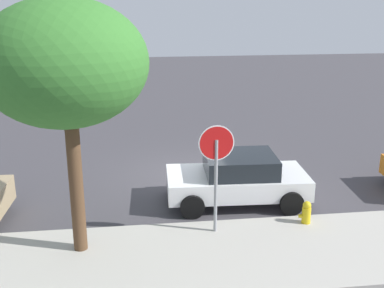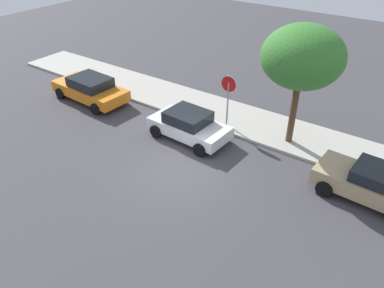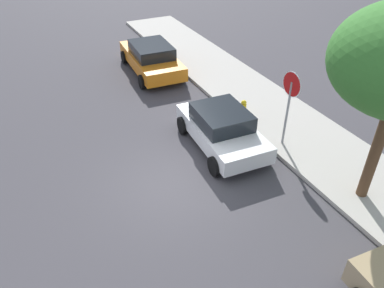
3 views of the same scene
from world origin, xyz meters
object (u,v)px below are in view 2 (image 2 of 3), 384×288
(parked_car_white, at_px, (189,125))
(fire_hydrant, at_px, (188,110))
(parked_car_tan, at_px, (372,183))
(parked_car_orange, at_px, (90,89))
(stop_sign, at_px, (228,93))
(street_tree_near_corner, at_px, (303,57))

(parked_car_white, distance_m, fire_hydrant, 2.24)
(parked_car_tan, relative_size, parked_car_orange, 0.87)
(parked_car_tan, bearing_deg, parked_car_white, -177.46)
(parked_car_white, xyz_separation_m, parked_car_orange, (-6.90, 0.11, 0.02))
(parked_car_white, distance_m, parked_car_tan, 8.12)
(stop_sign, height_order, street_tree_near_corner, street_tree_near_corner)
(stop_sign, xyz_separation_m, fire_hydrant, (-2.31, -0.13, -1.56))
(parked_car_white, bearing_deg, fire_hydrant, 127.59)
(parked_car_orange, height_order, street_tree_near_corner, street_tree_near_corner)
(parked_car_tan, bearing_deg, fire_hydrant, 171.61)
(stop_sign, relative_size, street_tree_near_corner, 0.50)
(parked_car_tan, distance_m, fire_hydrant, 9.57)
(street_tree_near_corner, bearing_deg, parked_car_white, -152.41)
(parked_car_white, xyz_separation_m, parked_car_tan, (8.11, 0.36, 0.01))
(parked_car_white, relative_size, street_tree_near_corner, 0.70)
(parked_car_tan, height_order, street_tree_near_corner, street_tree_near_corner)
(street_tree_near_corner, xyz_separation_m, fire_hydrant, (-5.50, -0.41, -3.87))
(parked_car_tan, relative_size, fire_hydrant, 5.72)
(parked_car_tan, bearing_deg, street_tree_near_corner, 155.54)
(street_tree_near_corner, bearing_deg, parked_car_tan, -24.46)
(parked_car_orange, relative_size, fire_hydrant, 6.55)
(street_tree_near_corner, bearing_deg, stop_sign, -174.98)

